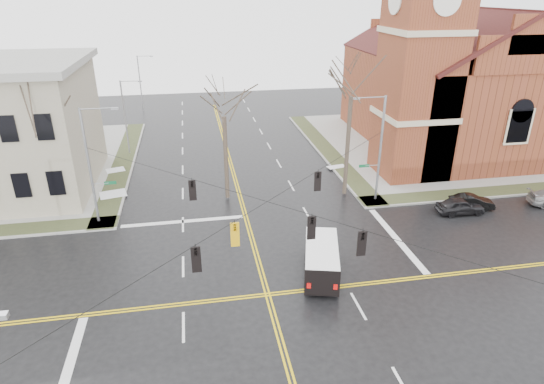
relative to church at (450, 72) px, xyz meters
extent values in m
plane|color=black|center=(-24.76, -24.78, -8.43)|extent=(120.00, 120.00, 0.00)
cube|color=gray|center=(0.24, 0.22, -8.36)|extent=(30.00, 30.00, 0.15)
cube|color=#333A1F|center=(-13.56, 0.22, -8.28)|extent=(2.00, 30.00, 0.02)
cube|color=#333A1F|center=(0.24, -13.58, -8.28)|extent=(30.00, 2.00, 0.02)
cube|color=#333A1F|center=(-35.96, 0.22, -8.28)|extent=(2.00, 30.00, 0.02)
cube|color=gold|center=(-24.88, -24.78, -8.43)|extent=(0.12, 100.00, 0.01)
cube|color=gold|center=(-24.64, -24.78, -8.43)|extent=(0.12, 100.00, 0.01)
cube|color=gold|center=(-24.76, -24.90, -8.43)|extent=(100.00, 0.12, 0.01)
cube|color=gold|center=(-24.76, -24.66, -8.43)|extent=(100.00, 0.12, 0.01)
cube|color=silver|center=(-29.76, -14.28, -8.43)|extent=(9.50, 0.50, 0.01)
cube|color=silver|center=(-35.26, -29.78, -8.43)|extent=(0.50, 9.50, 0.01)
cube|color=silver|center=(-14.26, -19.78, -8.43)|extent=(0.50, 9.50, 0.01)
cube|color=brown|center=(-7.76, -7.78, 1.57)|extent=(6.00, 6.00, 20.00)
cylinder|color=silver|center=(-7.76, -10.83, 7.57)|extent=(2.40, 0.15, 2.40)
cylinder|color=silver|center=(-10.81, -7.78, 7.57)|extent=(0.15, 2.40, 2.40)
cube|color=brown|center=(1.24, 1.22, -3.43)|extent=(18.00, 24.00, 10.00)
cube|color=brown|center=(-7.96, -4.78, -6.23)|extent=(2.00, 5.00, 4.40)
cylinder|color=gray|center=(-13.26, -13.28, -3.78)|extent=(0.20, 0.20, 9.00)
cylinder|color=gray|center=(-13.86, -13.28, -5.13)|extent=(1.20, 0.06, 0.06)
cube|color=#0E532E|center=(-14.56, -13.28, -5.13)|extent=(0.90, 0.04, 0.25)
cylinder|color=gray|center=(-14.46, -13.28, 0.62)|extent=(2.40, 0.08, 0.08)
cube|color=gray|center=(-15.66, -13.28, 0.57)|extent=(0.50, 0.22, 0.15)
cylinder|color=gray|center=(-36.26, -13.28, -3.78)|extent=(0.20, 0.20, 9.00)
cylinder|color=gray|center=(-35.66, -13.28, -5.13)|extent=(1.20, 0.06, 0.06)
cube|color=#0E532E|center=(-34.96, -13.28, -5.13)|extent=(0.90, 0.04, 0.25)
cylinder|color=gray|center=(-35.06, -13.28, 0.62)|extent=(2.40, 0.08, 0.08)
cube|color=gray|center=(-33.86, -13.28, 0.57)|extent=(0.50, 0.22, 0.15)
cylinder|color=black|center=(-24.76, -24.78, -2.23)|extent=(23.02, 23.02, 0.03)
cylinder|color=black|center=(-24.76, -24.78, -2.23)|extent=(23.02, 23.02, 0.03)
imported|color=black|center=(-28.76, -28.78, -2.98)|extent=(0.21, 0.26, 1.30)
imported|color=black|center=(-20.76, -20.78, -2.98)|extent=(0.21, 0.26, 1.30)
imported|color=#E2A50D|center=(-26.76, -26.78, -2.98)|extent=(0.21, 0.26, 1.30)
imported|color=black|center=(-28.76, -20.78, -2.98)|extent=(0.21, 0.26, 1.30)
imported|color=black|center=(-20.76, -28.78, -2.98)|extent=(0.21, 0.26, 1.30)
imported|color=black|center=(-22.76, -26.78, -2.98)|extent=(0.21, 0.26, 1.30)
cylinder|color=gray|center=(-35.56, 3.22, -4.33)|extent=(0.16, 0.16, 8.00)
cylinder|color=gray|center=(-34.56, 3.22, -0.43)|extent=(2.00, 0.07, 0.07)
cube|color=gray|center=(-33.56, 3.22, -0.48)|extent=(0.45, 0.20, 0.13)
cylinder|color=gray|center=(-35.56, 23.22, -4.33)|extent=(0.16, 0.16, 8.00)
cylinder|color=gray|center=(-34.56, 23.22, -0.43)|extent=(2.00, 0.07, 0.07)
cube|color=gray|center=(-33.56, 23.22, -0.48)|extent=(0.45, 0.20, 0.13)
cube|color=white|center=(-21.03, -23.30, -7.25)|extent=(3.31, 5.58, 1.68)
cube|color=white|center=(-20.47, -21.20, -7.49)|extent=(2.19, 1.38, 1.19)
cube|color=black|center=(-20.38, -20.87, -6.95)|extent=(1.80, 0.59, 0.79)
cube|color=black|center=(-20.98, -23.11, -6.70)|extent=(2.89, 3.97, 0.54)
cube|color=#B70C0A|center=(-22.47, -25.68, -7.45)|extent=(0.25, 0.13, 0.34)
cube|color=#B70C0A|center=(-20.98, -26.08, -7.45)|extent=(0.25, 0.13, 0.34)
cube|color=black|center=(-21.03, -23.30, -8.11)|extent=(3.37, 5.64, 0.10)
cylinder|color=black|center=(-21.47, -21.40, -8.08)|extent=(0.43, 0.75, 0.71)
cylinder|color=black|center=(-19.71, -21.86, -8.08)|extent=(0.43, 0.75, 0.71)
cylinder|color=black|center=(-22.36, -24.74, -8.08)|extent=(0.43, 0.75, 0.71)
cylinder|color=black|center=(-20.60, -25.21, -8.08)|extent=(0.43, 0.75, 0.71)
imported|color=black|center=(-7.44, -16.86, -7.78)|extent=(3.93, 1.75, 1.32)
imported|color=black|center=(-5.97, -16.17, -7.84)|extent=(3.78, 2.06, 1.18)
cylinder|color=#32291F|center=(-39.02, -11.28, -4.55)|extent=(0.36, 0.36, 7.47)
cylinder|color=#32291F|center=(-25.88, -10.60, -4.69)|extent=(0.36, 0.36, 7.18)
cylinder|color=#32291F|center=(-15.53, -11.61, -3.95)|extent=(0.36, 0.36, 8.67)
camera|label=1|loc=(-28.52, -46.90, 8.35)|focal=30.00mm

